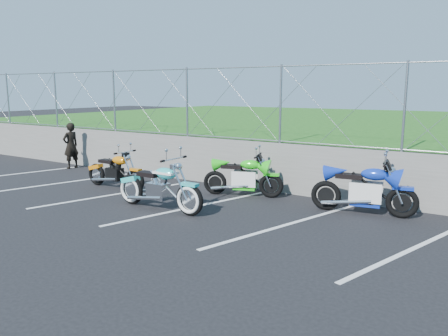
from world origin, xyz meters
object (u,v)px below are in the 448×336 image
Objects in this scene: person_standing at (71,146)px; sportbike_green at (244,178)px; cruiser_turquoise at (160,189)px; naked_orange at (116,172)px; sportbike_blue at (365,191)px.

sportbike_green is at bearing 92.20° from person_standing.
naked_orange is (-2.43, 1.00, -0.04)m from cruiser_turquoise.
sportbike_blue is at bearing 29.50° from cruiser_turquoise.
cruiser_turquoise reaches higher than sportbike_blue.
sportbike_green is at bearing 171.27° from sportbike_blue.
naked_orange is at bearing 158.93° from cruiser_turquoise.
person_standing is at bearing 159.42° from naked_orange.
sportbike_green is at bearing 67.37° from cruiser_turquoise.
naked_orange is at bearing 73.23° from person_standing.
sportbike_green reaches higher than naked_orange.
cruiser_turquoise is at bearing -21.85° from naked_orange.
sportbike_blue reaches higher than sportbike_green.
cruiser_turquoise is 1.16× the size of naked_orange.
person_standing reaches higher than sportbike_green.
cruiser_turquoise is 1.57× the size of person_standing.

